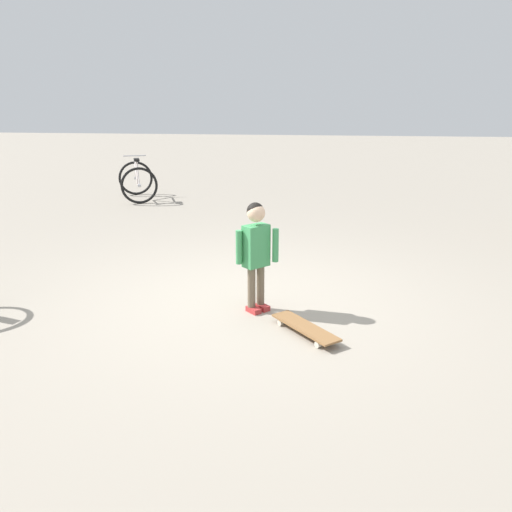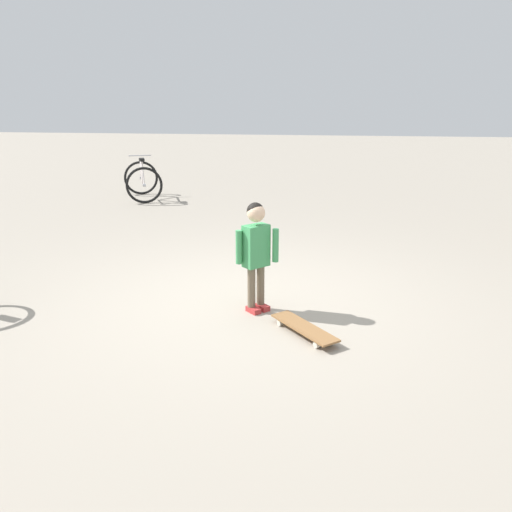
# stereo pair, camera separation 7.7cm
# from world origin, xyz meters

# --- Properties ---
(ground_plane) EXTENTS (50.00, 50.00, 0.00)m
(ground_plane) POSITION_xyz_m (0.00, 0.00, 0.00)
(ground_plane) COLOR #9E9384
(child_person) EXTENTS (0.28, 0.39, 1.06)m
(child_person) POSITION_xyz_m (0.25, 0.18, 0.66)
(child_person) COLOR brown
(child_person) RESTS_ON ground
(skateboard) EXTENTS (0.69, 0.63, 0.07)m
(skateboard) POSITION_xyz_m (0.72, 0.68, 0.06)
(skateboard) COLOR olive
(skateboard) RESTS_ON ground
(bicycle_near) EXTENTS (1.27, 1.08, 0.85)m
(bicycle_near) POSITION_xyz_m (-5.22, -2.96, 0.38)
(bicycle_near) COLOR black
(bicycle_near) RESTS_ON ground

